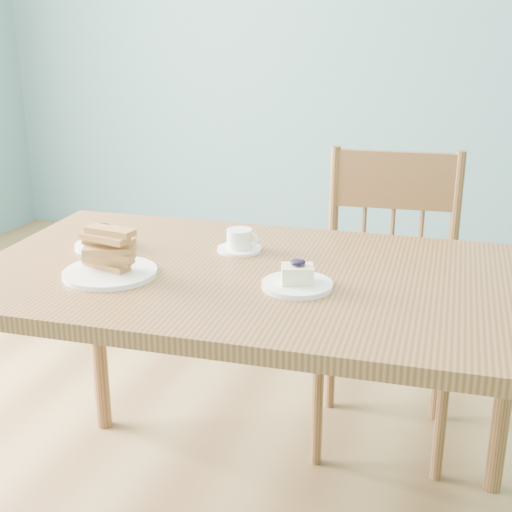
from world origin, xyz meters
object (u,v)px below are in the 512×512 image
dining_table (256,300)px  cheesecake_plate_far (105,241)px  cheesecake_plate_near (297,280)px  biscotti_plate (109,259)px  coffee_cup (240,242)px  dining_chair (387,301)px

dining_table → cheesecake_plate_far: cheesecake_plate_far is taller
cheesecake_plate_near → biscotti_plate: 0.49m
dining_table → cheesecake_plate_far: bearing=170.7°
cheesecake_plate_near → coffee_cup: cheesecake_plate_near is taller
dining_table → dining_chair: size_ratio=1.52×
cheesecake_plate_far → cheesecake_plate_near: bearing=-11.9°
coffee_cup → biscotti_plate: (-0.25, -0.30, 0.02)m
cheesecake_plate_far → biscotti_plate: biscotti_plate is taller
dining_chair → biscotti_plate: size_ratio=4.17×
cheesecake_plate_far → coffee_cup: 0.39m
dining_chair → biscotti_plate: 1.03m
cheesecake_plate_near → cheesecake_plate_far: (-0.61, 0.13, -0.00)m
cheesecake_plate_near → dining_table: bearing=150.7°
dining_table → biscotti_plate: 0.40m
biscotti_plate → cheesecake_plate_near: bearing=8.1°
dining_chair → biscotti_plate: bearing=-135.5°
coffee_cup → biscotti_plate: biscotti_plate is taller
dining_table → dining_chair: bearing=63.4°
coffee_cup → cheesecake_plate_far: bearing=-170.1°
dining_chair → cheesecake_plate_far: 0.98m
dining_table → biscotti_plate: biscotti_plate is taller
dining_table → cheesecake_plate_far: 0.49m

